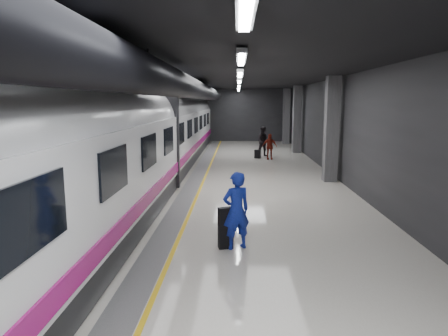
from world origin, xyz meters
TOP-DOWN VIEW (x-y plane):
  - ground at (0.00, 0.00)m, footprint 40.00×40.00m
  - platform_hall at (-0.29, 0.96)m, footprint 10.02×40.02m
  - train at (-3.25, -0.00)m, footprint 3.05×38.00m
  - traveler_main at (0.50, -6.26)m, footprint 0.79×0.68m
  - suitcase_main at (0.25, -6.26)m, footprint 0.38×0.28m
  - shoulder_bag at (0.25, -6.27)m, footprint 0.37×0.29m
  - traveler_far_a at (2.20, 10.03)m, footprint 0.93×0.73m
  - traveler_far_b at (2.46, 8.66)m, footprint 0.94×0.48m
  - suitcase_far at (1.77, 9.05)m, footprint 0.41×0.34m

SIDE VIEW (x-z plane):
  - ground at x=0.00m, z-range 0.00..0.00m
  - suitcase_far at x=1.77m, z-range 0.00..0.52m
  - suitcase_main at x=0.25m, z-range 0.00..0.55m
  - shoulder_bag at x=0.25m, z-range 0.55..0.99m
  - traveler_far_b at x=2.46m, z-range 0.00..1.54m
  - traveler_main at x=0.50m, z-range 0.00..1.84m
  - traveler_far_a at x=2.20m, z-range 0.00..1.88m
  - train at x=-3.25m, z-range 0.04..4.09m
  - platform_hall at x=-0.29m, z-range 1.28..5.79m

